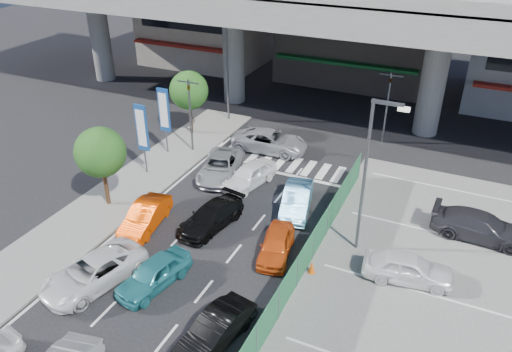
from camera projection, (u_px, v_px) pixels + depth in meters
The scene contains 26 objects.
ground at pixel (174, 281), 23.09m from camera, with size 120.00×120.00×0.00m, color black.
parking_lot at pixel (425, 326), 20.65m from camera, with size 12.00×28.00×0.06m, color #5E5E5B.
sidewalk_left at pixel (109, 204), 28.78m from camera, with size 4.00×30.00×0.12m, color #5E5E5B.
fence_run at pixel (289, 286), 21.51m from camera, with size 0.16×22.00×1.80m, color #22633A, non-canonical shape.
expressway at pixel (330, 3), 36.17m from camera, with size 64.00×14.00×10.75m.
traffic_light_left at pixel (189, 98), 32.91m from camera, with size 1.60×1.24×5.20m.
traffic_light_right at pixel (389, 90), 34.17m from camera, with size 1.60×1.24×5.20m.
street_lamp_right at pixel (370, 166), 22.87m from camera, with size 1.65×0.22×8.00m.
street_lamp_left at pixel (229, 61), 37.28m from camera, with size 1.65×0.22×8.00m.
signboard_near at pixel (142, 130), 30.53m from camera, with size 0.80×0.14×4.70m.
signboard_far at pixel (164, 112), 33.05m from camera, with size 0.80×0.14×4.70m.
tree_near at pixel (100, 152), 27.14m from camera, with size 2.80×2.80×4.80m.
tree_far at pixel (189, 91), 35.74m from camera, with size 2.80×2.80×4.80m.
sedan_white_mid_left at pixel (94, 272), 22.65m from camera, with size 2.29×4.97×1.38m, color white.
taxi_teal_mid at pixel (154, 274), 22.56m from camera, with size 1.57×3.90×1.33m, color teal.
hatch_black_mid_right at pixel (215, 330), 19.68m from camera, with size 1.36×3.89×1.28m, color black.
taxi_orange_left at pixel (145, 217), 26.57m from camera, with size 1.42×4.06×1.34m, color #F74300.
sedan_black_mid at pixel (211, 217), 26.62m from camera, with size 1.76×4.33×1.26m, color black.
taxi_orange_right at pixel (276, 245), 24.52m from camera, with size 1.45×3.62×1.23m, color #D44C13.
wagon_silver_front_left at pixel (220, 167), 31.45m from camera, with size 2.21×4.80×1.33m, color gray.
sedan_white_front_mid at pixel (249, 175), 30.46m from camera, with size 1.62×4.04×1.37m, color white.
kei_truck_front_right at pixel (297, 200), 27.98m from camera, with size 1.46×4.19×1.38m, color #5597C4.
crossing_wagon_silver at pixel (270, 141), 34.58m from camera, with size 2.41×5.23×1.45m, color #9D9FA5.
parked_sedan_white at pixel (408, 268), 22.78m from camera, with size 1.64×4.08×1.39m, color white.
parked_sedan_dgrey at pixel (480, 226), 25.61m from camera, with size 1.97×4.86×1.41m, color #2D2D32.
traffic_cone at pixel (312, 267), 23.40m from camera, with size 0.34×0.34×0.66m, color #DB500C.
Camera 1 is at (10.88, -14.47, 15.62)m, focal length 35.00 mm.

